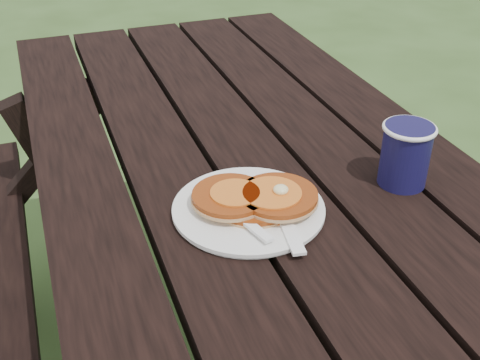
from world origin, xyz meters
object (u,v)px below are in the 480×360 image
object	(u,v)px
plate	(248,210)
coffee_cup	(406,151)
picnic_table	(266,341)
pancake_stack	(256,198)

from	to	relation	value
plate	coffee_cup	world-z (taller)	coffee_cup
picnic_table	plate	distance (m)	0.40
pancake_stack	coffee_cup	size ratio (longest dim) A/B	1.78
picnic_table	plate	bearing A→B (deg)	-134.27
plate	picnic_table	bearing A→B (deg)	45.73
picnic_table	coffee_cup	distance (m)	0.49
coffee_cup	plate	bearing A→B (deg)	178.52
plate	pancake_stack	world-z (taller)	pancake_stack
pancake_stack	coffee_cup	distance (m)	0.26
plate	coffee_cup	bearing A→B (deg)	-1.48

